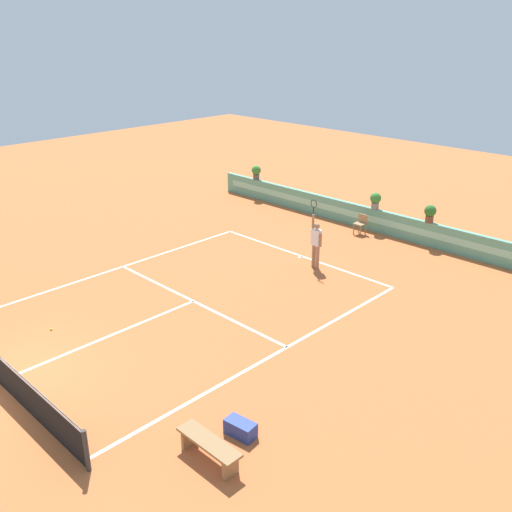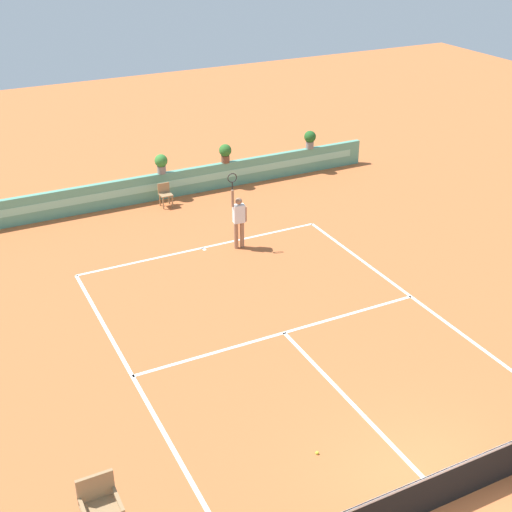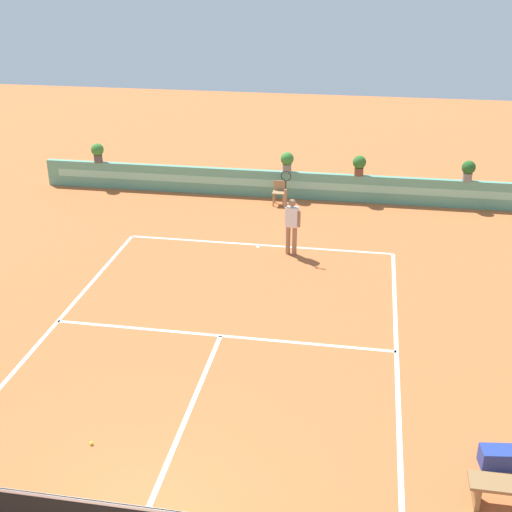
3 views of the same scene
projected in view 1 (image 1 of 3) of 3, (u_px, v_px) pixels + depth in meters
ground_plane at (184, 305)px, 18.44m from camera, size 60.00×60.00×0.00m
court_lines at (201, 298)px, 18.91m from camera, size 8.32×11.94×0.01m
back_wall_barrier at (368, 218)px, 25.11m from camera, size 18.00×0.21×1.00m
ball_kid_chair at (361, 223)px, 24.57m from camera, size 0.44×0.44×0.85m
bench_courtside at (209, 446)px, 11.73m from camera, size 1.60×0.44×0.51m
gear_bag at (240, 428)px, 12.54m from camera, size 0.74×0.45×0.36m
tennis_player at (316, 241)px, 20.91m from camera, size 0.62×0.26×2.58m
tennis_ball_near_baseline at (51, 329)px, 16.92m from camera, size 0.07×0.07×0.07m
potted_plant_centre at (376, 200)px, 24.58m from camera, size 0.48×0.48×0.72m
potted_plant_right at (430, 212)px, 22.90m from camera, size 0.48×0.48×0.72m
potted_plant_far_left at (256, 172)px, 29.27m from camera, size 0.48×0.48×0.72m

